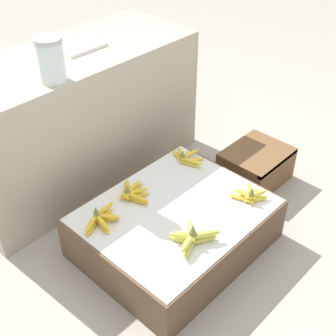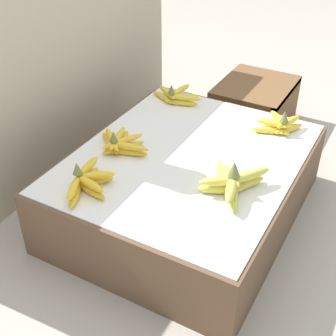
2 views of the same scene
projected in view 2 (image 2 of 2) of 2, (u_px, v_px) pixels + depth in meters
The scene contains 9 objects.
ground_plane at pixel (186, 212), 1.74m from camera, with size 10.00×10.00×0.00m, color #A89E8E.
display_platform at pixel (187, 185), 1.67m from camera, with size 0.90×0.74×0.25m.
back_vendor_table at pixel (10, 62), 1.91m from camera, with size 1.47×0.59×0.79m.
wooden_crate at pixel (254, 105), 2.22m from camera, with size 0.39×0.32×0.21m.
banana_bunch_front_midleft at pixel (232, 183), 1.42m from camera, with size 0.23×0.19×0.12m.
banana_bunch_front_right at pixel (280, 125), 1.72m from camera, with size 0.16×0.17×0.10m.
banana_bunch_back_left at pixel (87, 181), 1.43m from camera, with size 0.23×0.14×0.09m.
banana_bunch_back_midleft at pixel (119, 143), 1.62m from camera, with size 0.18×0.24×0.09m.
banana_bunch_back_right at pixel (176, 96), 1.93m from camera, with size 0.16×0.24×0.09m.
Camera 2 is at (-1.20, -0.59, 1.13)m, focal length 50.00 mm.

